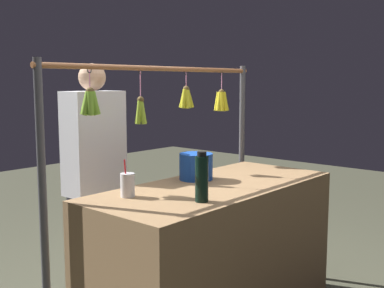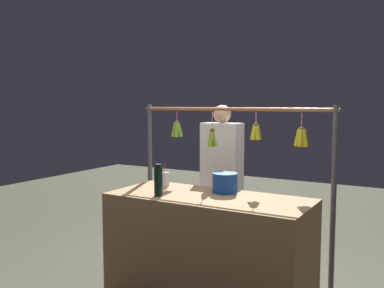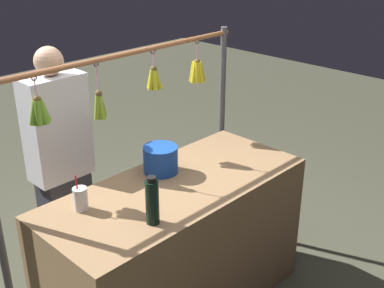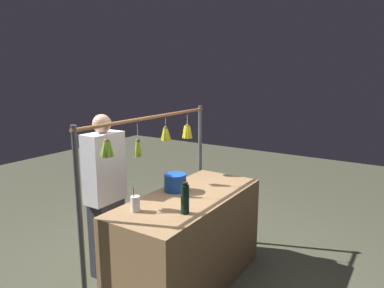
{
  "view_description": "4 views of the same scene",
  "coord_description": "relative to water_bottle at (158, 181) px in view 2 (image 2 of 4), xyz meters",
  "views": [
    {
      "loc": [
        2.24,
        1.77,
        1.53
      ],
      "look_at": [
        0.21,
        0.0,
        1.18
      ],
      "focal_mm": 44.83,
      "sensor_mm": 36.0,
      "label": 1
    },
    {
      "loc": [
        -1.64,
        3.08,
        1.67
      ],
      "look_at": [
        0.16,
        0.0,
        1.33
      ],
      "focal_mm": 40.43,
      "sensor_mm": 36.0,
      "label": 2
    },
    {
      "loc": [
        1.76,
        1.84,
        2.31
      ],
      "look_at": [
        -0.13,
        0.0,
        1.13
      ],
      "focal_mm": 46.07,
      "sensor_mm": 36.0,
      "label": 3
    },
    {
      "loc": [
        2.61,
        1.72,
        2.04
      ],
      "look_at": [
        -0.06,
        0.0,
        1.39
      ],
      "focal_mm": 33.09,
      "sensor_mm": 36.0,
      "label": 4
    }
  ],
  "objects": [
    {
      "name": "market_counter",
      "position": [
        -0.36,
        -0.2,
        -0.58
      ],
      "size": [
        1.66,
        0.72,
        0.91
      ],
      "primitive_type": "cube",
      "color": "olive",
      "rests_on": "ground"
    },
    {
      "name": "drink_cup",
      "position": [
        0.18,
        -0.37,
        -0.06
      ],
      "size": [
        0.08,
        0.08,
        0.21
      ],
      "color": "silver",
      "rests_on": "market_counter"
    },
    {
      "name": "vendor_person",
      "position": [
        -0.08,
        -1.0,
        -0.22
      ],
      "size": [
        0.39,
        0.21,
        1.65
      ],
      "color": "#2D2D38",
      "rests_on": "ground"
    },
    {
      "name": "blue_bucket",
      "position": [
        -0.41,
        -0.39,
        -0.04
      ],
      "size": [
        0.21,
        0.21,
        0.17
      ],
      "primitive_type": "cylinder",
      "color": "#1947AB",
      "rests_on": "market_counter"
    },
    {
      "name": "water_bottle",
      "position": [
        0.0,
        0.0,
        0.0
      ],
      "size": [
        0.07,
        0.07,
        0.26
      ],
      "color": "black",
      "rests_on": "market_counter"
    },
    {
      "name": "display_rack",
      "position": [
        -0.37,
        -0.63,
        0.1
      ],
      "size": [
        1.86,
        0.12,
        1.66
      ],
      "color": "#4C4C51",
      "rests_on": "ground"
    }
  ]
}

